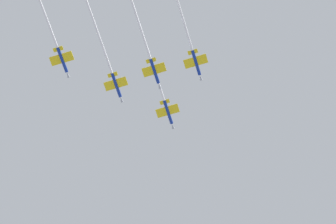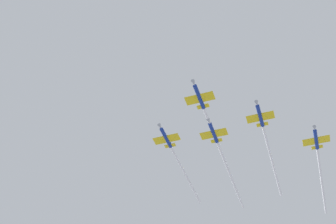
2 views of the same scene
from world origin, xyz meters
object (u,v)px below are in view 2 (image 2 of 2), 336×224
at_px(jet_lead, 212,128).
at_px(jet_starboard_inner, 177,159).
at_px(jet_port_outer, 224,159).
at_px(jet_starboard_outer, 320,166).
at_px(jet_port_inner, 268,144).

relative_size(jet_lead, jet_starboard_inner, 1.12).
height_order(jet_lead, jet_port_outer, jet_lead).
bearing_deg(jet_starboard_outer, jet_port_inner, 45.82).
height_order(jet_lead, jet_port_inner, jet_port_inner).
bearing_deg(jet_lead, jet_starboard_inner, -39.85).
height_order(jet_port_inner, jet_port_outer, jet_port_inner).
xyz_separation_m(jet_starboard_inner, jet_port_outer, (13.69, 1.96, -0.55)).
relative_size(jet_lead, jet_port_inner, 0.99).
bearing_deg(jet_starboard_inner, jet_starboard_outer, -158.09).
relative_size(jet_starboard_inner, jet_port_outer, 0.88).
height_order(jet_starboard_inner, jet_port_outer, jet_starboard_inner).
distance_m(jet_lead, jet_starboard_inner, 17.36).
relative_size(jet_lead, jet_starboard_outer, 0.97).
bearing_deg(jet_port_outer, jet_lead, 90.00).
xyz_separation_m(jet_port_inner, jet_port_outer, (-13.04, 3.05, -1.35)).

